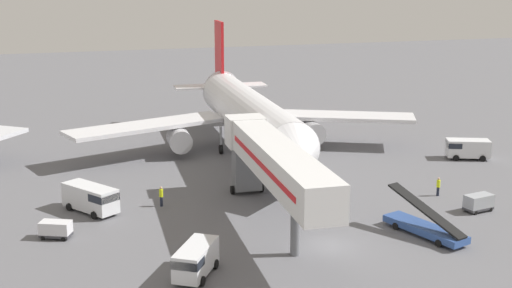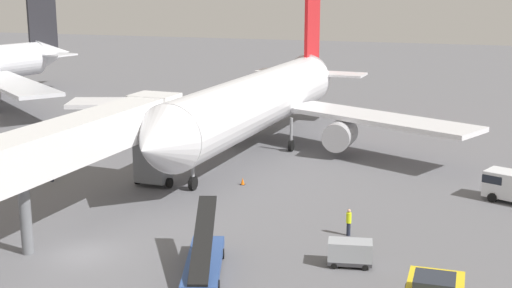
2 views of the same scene
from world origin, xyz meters
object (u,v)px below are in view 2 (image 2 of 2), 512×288
baggage_cart_rear_right (350,252)px  safety_cone_bravo (243,181)px  belt_loader_truck (204,260)px  ground_crew_worker_foreground (349,221)px  jet_bridge (88,140)px  ground_crew_worker_midground (52,170)px  airplane_at_gate (259,101)px

baggage_cart_rear_right → safety_cone_bravo: bearing=128.8°
belt_loader_truck → ground_crew_worker_foreground: belt_loader_truck is taller
jet_bridge → belt_loader_truck: (10.70, -6.31, -4.76)m
belt_loader_truck → safety_cone_bravo: size_ratio=13.48×
ground_crew_worker_midground → jet_bridge: bearing=-42.8°
airplane_at_gate → safety_cone_bravo: bearing=-79.5°
jet_bridge → baggage_cart_rear_right: bearing=-8.6°
jet_bridge → belt_loader_truck: bearing=-30.5°
airplane_at_gate → ground_crew_worker_foreground: bearing=-59.1°
belt_loader_truck → jet_bridge: bearing=149.5°
jet_bridge → baggage_cart_rear_right: (18.29, -2.78, -4.71)m
jet_bridge → ground_crew_worker_midground: (-7.83, 7.24, -4.57)m
airplane_at_gate → baggage_cart_rear_right: airplane_at_gate is taller
ground_crew_worker_midground → ground_crew_worker_foreground: bearing=-11.6°
baggage_cart_rear_right → ground_crew_worker_midground: ground_crew_worker_midground is taller
airplane_at_gate → safety_cone_bravo: (2.17, -11.65, -4.48)m
ground_crew_worker_midground → belt_loader_truck: bearing=-36.2°
ground_crew_worker_midground → airplane_at_gate: bearing=49.9°
jet_bridge → baggage_cart_rear_right: jet_bridge is taller
baggage_cart_rear_right → ground_crew_worker_midground: 27.98m
belt_loader_truck → ground_crew_worker_midground: (-18.52, 13.56, 0.19)m
jet_bridge → ground_crew_worker_foreground: size_ratio=13.39×
ground_crew_worker_foreground → safety_cone_bravo: ground_crew_worker_foreground is taller
ground_crew_worker_midground → safety_cone_bravo: bearing=13.7°
jet_bridge → belt_loader_truck: size_ratio=3.14×
baggage_cart_rear_right → jet_bridge: bearing=171.4°
baggage_cart_rear_right → ground_crew_worker_foreground: bearing=100.9°
jet_bridge → ground_crew_worker_foreground: bearing=6.8°
airplane_at_gate → jet_bridge: bearing=-102.7°
belt_loader_truck → ground_crew_worker_midground: belt_loader_truck is taller
ground_crew_worker_foreground → safety_cone_bravo: 13.45m
airplane_at_gate → ground_crew_worker_foreground: 24.20m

